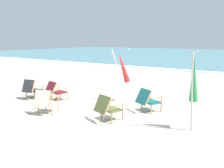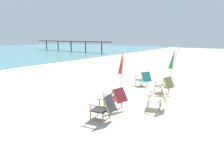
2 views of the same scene
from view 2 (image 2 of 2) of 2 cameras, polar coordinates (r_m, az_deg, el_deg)
name	(u,v)px [view 2 (image 2 of 2)]	position (r m, az deg, el deg)	size (l,w,h in m)	color
ground_plane	(147,96)	(8.91, 10.07, -3.35)	(80.00, 80.00, 0.00)	#B7AF9E
surf_band	(7,70)	(17.34, -27.69, 3.57)	(80.00, 1.10, 0.06)	white
beach_chair_far_center	(165,85)	(9.31, 14.93, -0.16)	(0.77, 0.88, 0.79)	#515B33
beach_chair_front_left	(105,107)	(6.18, -2.14, -6.55)	(0.69, 0.79, 0.81)	#28282D
beach_chair_front_right	(116,97)	(7.12, 1.17, -3.87)	(0.71, 0.86, 0.78)	maroon
beach_chair_back_left	(159,97)	(7.32, 13.26, -3.69)	(0.75, 0.82, 0.82)	beige
beach_chair_mid_center	(144,78)	(10.44, 9.10, 1.56)	(0.85, 0.93, 0.79)	#196066
umbrella_furled_red	(122,63)	(9.48, 2.77, 6.06)	(0.57, 0.66, 2.03)	#B7B2A8
umbrella_furled_green	(173,59)	(11.39, 17.00, 6.95)	(0.23, 0.52, 2.09)	#B7B2A8
pier_distant	(71,42)	(35.19, -11.66, 11.68)	(0.90, 16.53, 1.82)	brown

